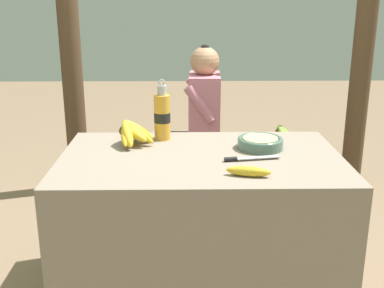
# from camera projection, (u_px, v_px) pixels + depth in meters

# --- Properties ---
(market_counter) EXTENTS (1.26, 0.78, 0.70)m
(market_counter) POSITION_uv_depth(u_px,v_px,m) (201.00, 226.00, 2.25)
(market_counter) COLOR gray
(market_counter) RESTS_ON ground_plane
(banana_bunch_ripe) EXTENTS (0.18, 0.27, 0.14)m
(banana_bunch_ripe) POSITION_uv_depth(u_px,v_px,m) (132.00, 131.00, 2.29)
(banana_bunch_ripe) COLOR #4C381E
(banana_bunch_ripe) RESTS_ON market_counter
(serving_bowl) EXTENTS (0.21, 0.21, 0.05)m
(serving_bowl) POSITION_uv_depth(u_px,v_px,m) (260.00, 142.00, 2.24)
(serving_bowl) COLOR #4C6B5B
(serving_bowl) RESTS_ON market_counter
(water_bottle) EXTENTS (0.08, 0.08, 0.30)m
(water_bottle) POSITION_uv_depth(u_px,v_px,m) (162.00, 116.00, 2.36)
(water_bottle) COLOR gold
(water_bottle) RESTS_ON market_counter
(loose_banana_front) EXTENTS (0.18, 0.08, 0.04)m
(loose_banana_front) POSITION_uv_depth(u_px,v_px,m) (249.00, 171.00, 1.90)
(loose_banana_front) COLOR gold
(loose_banana_front) RESTS_ON market_counter
(knife) EXTENTS (0.25, 0.07, 0.02)m
(knife) POSITION_uv_depth(u_px,v_px,m) (244.00, 158.00, 2.08)
(knife) COLOR #BCBCC1
(knife) RESTS_ON market_counter
(wooden_bench) EXTENTS (1.48, 0.32, 0.43)m
(wooden_bench) POSITION_uv_depth(u_px,v_px,m) (218.00, 152.00, 3.30)
(wooden_bench) COLOR #4C3823
(wooden_bench) RESTS_ON ground_plane
(seated_vendor) EXTENTS (0.41, 0.40, 1.08)m
(seated_vendor) POSITION_uv_depth(u_px,v_px,m) (197.00, 115.00, 3.19)
(seated_vendor) COLOR #232328
(seated_vendor) RESTS_ON ground_plane
(banana_bunch_green) EXTENTS (0.15, 0.24, 0.13)m
(banana_bunch_green) POSITION_uv_depth(u_px,v_px,m) (283.00, 133.00, 3.26)
(banana_bunch_green) COLOR #4C381E
(banana_bunch_green) RESTS_ON wooden_bench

